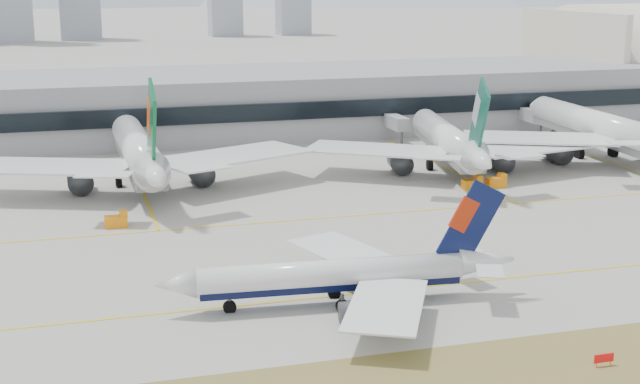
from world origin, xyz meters
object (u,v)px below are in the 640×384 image
object	(u,v)px
terminal	(222,103)
taxiing_airliner	(344,276)
widebody_cathay	(449,143)
widebody_eva	(139,154)
widebody_china_air	(601,129)

from	to	relation	value
terminal	taxiing_airliner	bearing A→B (deg)	-93.29
widebody_cathay	terminal	bearing A→B (deg)	43.01
taxiing_airliner	terminal	size ratio (longest dim) A/B	0.16
widebody_eva	terminal	world-z (taller)	widebody_eva
widebody_eva	terminal	size ratio (longest dim) A/B	0.23
taxiing_airliner	widebody_eva	xyz separation A→B (m)	(-18.05, 68.75, 2.59)
widebody_eva	widebody_china_air	distance (m)	97.36
widebody_eva	terminal	xyz separation A→B (m)	(25.11, 53.94, 1.33)
taxiing_airliner	widebody_eva	distance (m)	71.13
widebody_eva	terminal	bearing A→B (deg)	-25.88
widebody_eva	widebody_cathay	distance (m)	61.23
widebody_cathay	widebody_china_air	bearing A→B (deg)	-75.68
taxiing_airliner	widebody_eva	size ratio (longest dim) A/B	0.68
widebody_cathay	terminal	xyz separation A→B (m)	(-36.03, 57.07, 1.77)
taxiing_airliner	widebody_cathay	size ratio (longest dim) A/B	0.74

